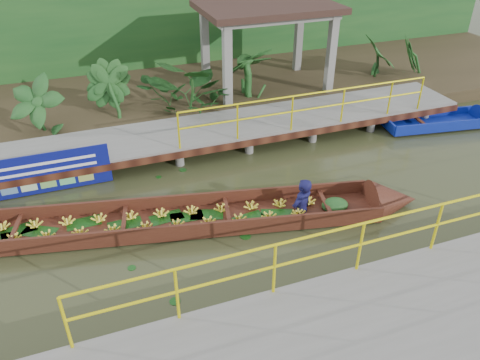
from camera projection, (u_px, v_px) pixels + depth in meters
name	position (u px, v px, depth m)	size (l,w,h in m)	color
ground	(251.00, 212.00, 10.77)	(80.00, 80.00, 0.00)	#2F341A
land_strip	(174.00, 91.00, 16.62)	(30.00, 8.00, 0.45)	#302818
far_dock	(208.00, 132.00, 13.25)	(16.00, 2.06, 1.66)	slate
near_dock	(403.00, 328.00, 7.56)	(18.00, 2.40, 1.73)	slate
pavilion	(267.00, 16.00, 15.17)	(4.40, 3.00, 3.00)	slate
foliage_backdrop	(155.00, 24.00, 17.67)	(30.00, 0.80, 4.00)	#16441A
vendor_boat	(188.00, 216.00, 10.27)	(11.13, 3.37, 2.14)	#35160E
moored_blue_boat	(460.00, 120.00, 14.67)	(3.78, 1.49, 0.88)	navy
blue_banner	(38.00, 174.00, 11.13)	(3.35, 0.04, 1.05)	navy
tropical_plants	(246.00, 77.00, 14.90)	(14.23, 1.23, 1.54)	#16441A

